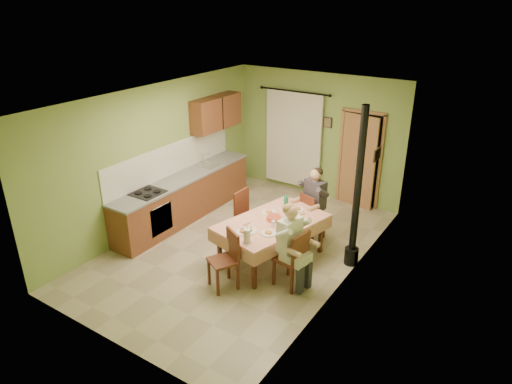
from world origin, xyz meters
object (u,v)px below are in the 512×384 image
Objects in this scene: chair_near at (224,271)px; chair_left at (249,227)px; man_far at (314,196)px; chair_far at (312,224)px; man_right at (291,237)px; stove_flue at (356,211)px; dining_table at (272,240)px; chair_right at (291,269)px.

chair_left is at bearing -42.86° from chair_near.
chair_left is 1.34m from man_far.
man_far is at bearing 90.00° from chair_far.
man_right is 0.50× the size of stove_flue.
dining_table is at bearing -71.84° from chair_near.
stove_flue is at bearing -16.67° from chair_right.
chair_right is 0.71× the size of man_far.
stove_flue reaches higher than dining_table.
chair_far is 0.67× the size of man_right.
man_far is 0.50× the size of stove_flue.
chair_near is at bearing 20.68° from chair_left.
chair_near is at bearing 136.11° from man_right.
chair_far is at bearing 24.98° from chair_right.
dining_table is 0.77m from chair_left.
chair_far is 0.94× the size of chair_right.
man_right is at bearing 90.00° from chair_right.
man_far reaches higher than chair_near.
dining_table is 0.96m from man_right.
chair_right is at bearing -23.06° from dining_table.
man_far reaches higher than chair_left.
chair_near is at bearing -84.56° from man_far.
chair_near is at bearing -86.84° from dining_table.
chair_left is at bearing 68.35° from man_right.
chair_near is 0.69× the size of man_far.
chair_left is at bearing -171.07° from stove_flue.
stove_flue is (0.99, -0.44, 0.74)m from chair_far.
chair_right is at bearing -90.00° from man_right.
chair_right is 0.71× the size of man_right.
chair_near is 1.53m from chair_left.
dining_table is 2.15× the size of chair_right.
chair_left is (-0.69, 0.34, -0.09)m from dining_table.
chair_left is at bearing -124.08° from man_far.
dining_table is 2.29× the size of chair_far.
chair_far is 1.20m from chair_left.
stove_flue is at bearing 41.04° from dining_table.
chair_near is at bearing -129.42° from stove_flue.
man_right is (1.34, -0.83, 0.59)m from chair_left.
dining_table is 1.53× the size of man_far.
chair_near reaches higher than dining_table.
dining_table is 0.83m from chair_right.
chair_far is 0.93× the size of chair_left.
man_far reaches higher than chair_far.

